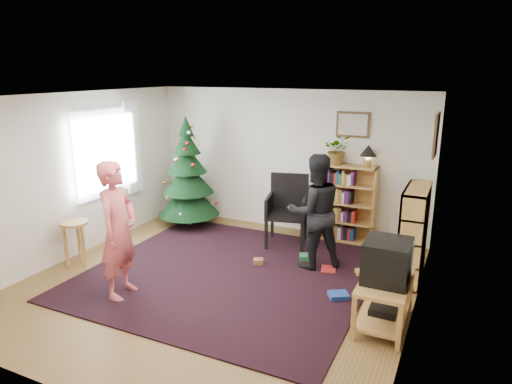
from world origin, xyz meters
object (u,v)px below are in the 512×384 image
at_px(christmas_tree, 188,181).
at_px(person_standing, 118,230).
at_px(bookshelf_right, 413,233).
at_px(stool, 75,231).
at_px(armchair, 290,206).
at_px(bookshelf_back, 347,202).
at_px(potted_plant, 338,150).
at_px(tv_stand, 384,298).
at_px(crt_tv, 387,261).
at_px(table_lamp, 368,152).
at_px(picture_right, 436,135).
at_px(picture_back, 353,125).
at_px(person_by_chair, 315,212).

xyz_separation_m(christmas_tree, person_standing, (0.74, -2.68, 0.04)).
relative_size(bookshelf_right, stool, 1.93).
xyz_separation_m(bookshelf_right, armchair, (-2.01, 0.53, -0.03)).
height_order(christmas_tree, bookshelf_back, christmas_tree).
relative_size(christmas_tree, potted_plant, 4.15).
height_order(tv_stand, crt_tv, crt_tv).
relative_size(christmas_tree, table_lamp, 5.67).
bearing_deg(picture_right, potted_plant, 158.84).
height_order(bookshelf_right, armchair, bookshelf_right).
height_order(picture_back, bookshelf_right, picture_back).
xyz_separation_m(bookshelf_back, bookshelf_right, (1.19, -1.05, 0.00)).
xyz_separation_m(christmas_tree, potted_plant, (2.64, 0.48, 0.70)).
bearing_deg(bookshelf_back, stool, -141.06).
xyz_separation_m(tv_stand, crt_tv, (-0.00, -0.00, 0.46)).
relative_size(armchair, person_by_chair, 0.68).
xyz_separation_m(bookshelf_right, table_lamp, (-0.89, 1.05, 0.88)).
xyz_separation_m(tv_stand, armchair, (-1.89, 1.94, 0.30)).
bearing_deg(person_standing, tv_stand, -87.55).
bearing_deg(bookshelf_back, bookshelf_right, -41.39).
height_order(bookshelf_right, person_by_chair, person_by_chair).
distance_m(bookshelf_back, crt_tv, 2.68).
xyz_separation_m(picture_right, tv_stand, (-0.26, -1.87, -1.62)).
xyz_separation_m(bookshelf_right, crt_tv, (-0.12, -1.41, 0.12)).
xyz_separation_m(bookshelf_back, stool, (-3.35, -2.71, -0.14)).
bearing_deg(picture_back, potted_plant, -145.92).
distance_m(picture_right, armchair, 2.52).
relative_size(tv_stand, potted_plant, 1.95).
relative_size(person_standing, table_lamp, 4.92).
xyz_separation_m(picture_back, table_lamp, (0.30, -0.14, -0.41)).
xyz_separation_m(picture_right, bookshelf_right, (-0.14, -0.46, -1.29)).
bearing_deg(stool, table_lamp, 36.56).
relative_size(bookshelf_back, person_standing, 0.74).
xyz_separation_m(crt_tv, armchair, (-1.89, 1.94, -0.15)).
xyz_separation_m(picture_back, potted_plant, (-0.20, -0.14, -0.41)).
bearing_deg(tv_stand, person_by_chair, 135.92).
bearing_deg(table_lamp, person_by_chair, -109.60).
distance_m(stool, potted_plant, 4.28).
bearing_deg(crt_tv, person_by_chair, 135.85).
bearing_deg(bookshelf_right, person_by_chair, 99.53).
bearing_deg(armchair, picture_back, 24.98).
relative_size(picture_back, bookshelf_back, 0.42).
bearing_deg(person_standing, christmas_tree, 5.37).
xyz_separation_m(picture_back, tv_stand, (1.07, -2.59, -1.62)).
bearing_deg(stool, picture_back, 40.31).
distance_m(picture_back, person_by_chair, 1.80).
xyz_separation_m(picture_back, armchair, (-0.82, -0.65, -1.32)).
distance_m(picture_back, armchair, 1.69).
bearing_deg(person_standing, crt_tv, -87.54).
height_order(armchair, person_by_chair, person_by_chair).
xyz_separation_m(picture_back, person_by_chair, (-0.15, -1.41, -1.11)).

